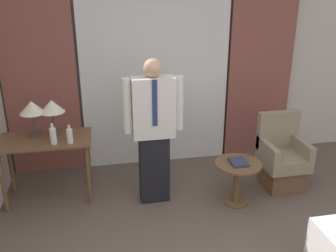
{
  "coord_description": "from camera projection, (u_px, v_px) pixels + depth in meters",
  "views": [
    {
      "loc": [
        -0.79,
        -2.15,
        2.54
      ],
      "look_at": [
        -0.06,
        1.65,
        1.02
      ],
      "focal_mm": 40.0,
      "sensor_mm": 36.0,
      "label": 1
    }
  ],
  "objects": [
    {
      "name": "side_table",
      "position": [
        237.0,
        176.0,
        4.43
      ],
      "size": [
        0.55,
        0.55,
        0.54
      ],
      "color": "brown",
      "rests_on": "ground_plane"
    },
    {
      "name": "table_lamp_right",
      "position": [
        52.0,
        108.0,
        4.39
      ],
      "size": [
        0.29,
        0.29,
        0.43
      ],
      "color": "#4C4238",
      "rests_on": "desk"
    },
    {
      "name": "armchair",
      "position": [
        282.0,
        160.0,
        4.83
      ],
      "size": [
        0.54,
        0.55,
        0.96
      ],
      "color": "brown",
      "rests_on": "ground_plane"
    },
    {
      "name": "bottle_by_lamp",
      "position": [
        53.0,
        136.0,
        4.22
      ],
      "size": [
        0.07,
        0.07,
        0.24
      ],
      "color": "silver",
      "rests_on": "desk"
    },
    {
      "name": "wall_back",
      "position": [
        154.0,
        70.0,
        5.27
      ],
      "size": [
        10.0,
        0.06,
        2.7
      ],
      "color": "beige",
      "rests_on": "ground_plane"
    },
    {
      "name": "table_lamp_left",
      "position": [
        32.0,
        109.0,
        4.35
      ],
      "size": [
        0.29,
        0.29,
        0.43
      ],
      "color": "#4C4238",
      "rests_on": "desk"
    },
    {
      "name": "curtain_sheer_center",
      "position": [
        156.0,
        76.0,
        5.17
      ],
      "size": [
        2.04,
        0.06,
        2.58
      ],
      "color": "white",
      "rests_on": "ground_plane"
    },
    {
      "name": "curtain_drape_left",
      "position": [
        40.0,
        81.0,
        4.9
      ],
      "size": [
        0.95,
        0.06,
        2.58
      ],
      "color": "brown",
      "rests_on": "ground_plane"
    },
    {
      "name": "desk",
      "position": [
        46.0,
        149.0,
        4.43
      ],
      "size": [
        1.08,
        0.58,
        0.79
      ],
      "color": "brown",
      "rests_on": "ground_plane"
    },
    {
      "name": "curtain_drape_right",
      "position": [
        260.0,
        71.0,
        5.44
      ],
      "size": [
        0.95,
        0.06,
        2.58
      ],
      "color": "brown",
      "rests_on": "ground_plane"
    },
    {
      "name": "book",
      "position": [
        239.0,
        162.0,
        4.36
      ],
      "size": [
        0.19,
        0.23,
        0.03
      ],
      "color": "#2D334C",
      "rests_on": "side_table"
    },
    {
      "name": "bottle_near_edge",
      "position": [
        70.0,
        136.0,
        4.24
      ],
      "size": [
        0.07,
        0.07,
        0.22
      ],
      "color": "silver",
      "rests_on": "desk"
    },
    {
      "name": "person",
      "position": [
        154.0,
        128.0,
        4.29
      ],
      "size": [
        0.69,
        0.23,
        1.75
      ],
      "color": "black",
      "rests_on": "ground_plane"
    }
  ]
}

